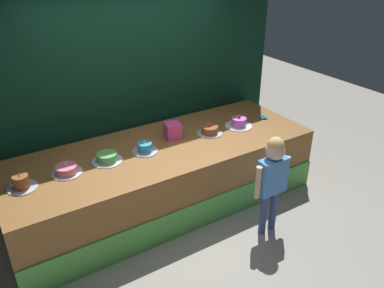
# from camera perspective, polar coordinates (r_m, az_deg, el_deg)

# --- Properties ---
(ground_plane) EXTENTS (12.00, 12.00, 0.00)m
(ground_plane) POSITION_cam_1_polar(r_m,az_deg,el_deg) (4.57, -0.03, -12.65)
(ground_plane) COLOR gray
(stage_platform) EXTENTS (3.73, 1.35, 0.80)m
(stage_platform) POSITION_cam_1_polar(r_m,az_deg,el_deg) (4.80, -4.25, -4.64)
(stage_platform) COLOR brown
(stage_platform) RESTS_ON ground_plane
(curtain_backdrop) EXTENTS (4.32, 0.08, 2.70)m
(curtain_backdrop) POSITION_cam_1_polar(r_m,az_deg,el_deg) (5.02, -8.86, 8.67)
(curtain_backdrop) COLOR black
(curtain_backdrop) RESTS_ON ground_plane
(child_figure) EXTENTS (0.46, 0.21, 1.20)m
(child_figure) POSITION_cam_1_polar(r_m,az_deg,el_deg) (4.21, 11.85, -4.20)
(child_figure) COLOR #3F4C8C
(child_figure) RESTS_ON ground_plane
(pink_box) EXTENTS (0.21, 0.21, 0.19)m
(pink_box) POSITION_cam_1_polar(r_m,az_deg,el_deg) (4.76, -2.89, 1.99)
(pink_box) COLOR #E44598
(pink_box) RESTS_ON stage_platform
(donut) EXTENTS (0.11, 0.11, 0.03)m
(donut) POSITION_cam_1_polar(r_m,az_deg,el_deg) (5.42, 10.52, 3.91)
(donut) COLOR #3399D8
(donut) RESTS_ON stage_platform
(cake_far_left) EXTENTS (0.29, 0.29, 0.19)m
(cake_far_left) POSITION_cam_1_polar(r_m,az_deg,el_deg) (4.15, -23.91, -5.29)
(cake_far_left) COLOR silver
(cake_far_left) RESTS_ON stage_platform
(cake_left) EXTENTS (0.32, 0.32, 0.14)m
(cake_left) POSITION_cam_1_polar(r_m,az_deg,el_deg) (4.26, -18.07, -3.65)
(cake_left) COLOR silver
(cake_left) RESTS_ON stage_platform
(cake_center_left) EXTENTS (0.34, 0.34, 0.15)m
(cake_center_left) POSITION_cam_1_polar(r_m,az_deg,el_deg) (4.37, -12.46, -2.00)
(cake_center_left) COLOR silver
(cake_center_left) RESTS_ON stage_platform
(cake_center_right) EXTENTS (0.30, 0.30, 0.15)m
(cake_center_right) POSITION_cam_1_polar(r_m,az_deg,el_deg) (4.49, -6.98, -0.60)
(cake_center_right) COLOR silver
(cake_center_right) RESTS_ON stage_platform
(cake_right) EXTENTS (0.32, 0.32, 0.14)m
(cake_right) POSITION_cam_1_polar(r_m,az_deg,el_deg) (4.89, 2.61, 2.04)
(cake_right) COLOR silver
(cake_right) RESTS_ON stage_platform
(cake_far_right) EXTENTS (0.36, 0.36, 0.16)m
(cake_far_right) POSITION_cam_1_polar(r_m,az_deg,el_deg) (5.12, 6.94, 3.15)
(cake_far_right) COLOR white
(cake_far_right) RESTS_ON stage_platform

